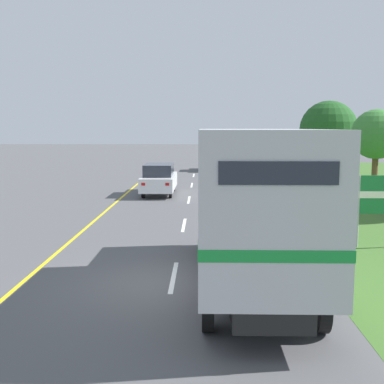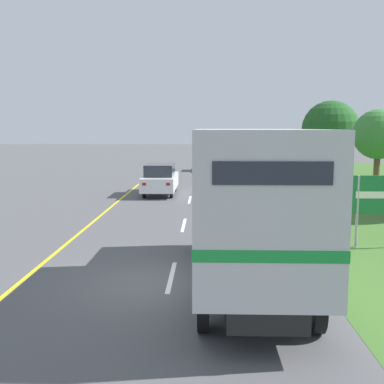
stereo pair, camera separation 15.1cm
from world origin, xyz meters
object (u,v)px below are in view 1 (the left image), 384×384
object	(u,v)px
highway_sign	(381,196)
roadside_tree_far	(328,129)
roadside_tree_mid	(377,135)
horse_trailer_truck	(252,203)
lead_car_white	(159,179)
lead_car_silver_ahead	(215,159)

from	to	relation	value
highway_sign	roadside_tree_far	size ratio (longest dim) A/B	0.45
highway_sign	roadside_tree_mid	distance (m)	14.93
roadside_tree_mid	roadside_tree_far	distance (m)	8.61
highway_sign	roadside_tree_mid	xyz separation A→B (m)	(4.75, 14.04, 1.74)
horse_trailer_truck	lead_car_white	size ratio (longest dim) A/B	1.76
roadside_tree_mid	horse_trailer_truck	bearing A→B (deg)	-116.92
horse_trailer_truck	roadside_tree_far	bearing A→B (deg)	72.26
horse_trailer_truck	lead_car_white	distance (m)	16.61
horse_trailer_truck	roadside_tree_mid	distance (m)	20.41
horse_trailer_truck	roadside_tree_mid	xyz separation A→B (m)	(9.22, 18.16, 1.30)
highway_sign	roadside_tree_far	bearing A→B (deg)	79.78
lead_car_white	lead_car_silver_ahead	size ratio (longest dim) A/B	1.04
highway_sign	roadside_tree_far	xyz separation A→B (m)	(4.08, 22.62, 2.01)
lead_car_white	roadside_tree_far	world-z (taller)	roadside_tree_far
lead_car_silver_ahead	highway_sign	world-z (taller)	highway_sign
roadside_tree_far	highway_sign	bearing A→B (deg)	-100.22
horse_trailer_truck	highway_sign	size ratio (longest dim) A/B	3.07
lead_car_silver_ahead	roadside_tree_far	bearing A→B (deg)	-30.42
lead_car_white	lead_car_silver_ahead	xyz separation A→B (m)	(3.57, 15.64, 0.14)
lead_car_white	roadside_tree_mid	xyz separation A→B (m)	(12.86, 2.00, 2.47)
horse_trailer_truck	highway_sign	world-z (taller)	horse_trailer_truck
horse_trailer_truck	highway_sign	xyz separation A→B (m)	(4.47, 4.12, -0.43)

